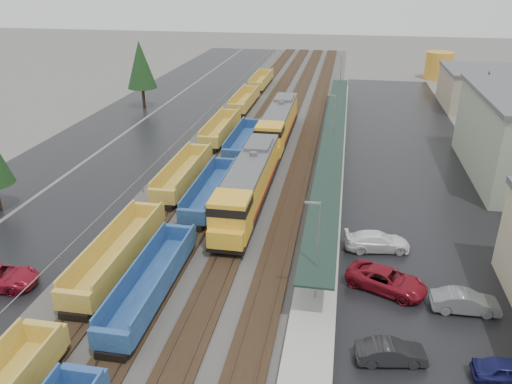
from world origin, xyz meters
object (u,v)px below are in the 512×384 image
locomotive_lead (248,185)px  storage_tank (439,66)px  locomotive_trail (278,124)px  well_string_blue (152,282)px  parked_car_east_a (391,353)px  parked_car_east_d (511,372)px  parked_car_east_e (465,302)px  parked_car_east_c (377,241)px  well_string_yellow (184,174)px  parked_car_east_b (387,280)px

locomotive_lead → storage_tank: bearing=68.3°
locomotive_trail → well_string_blue: 36.44m
locomotive_lead → well_string_blue: (-4.00, -15.20, -1.37)m
parked_car_east_a → parked_car_east_d: 6.54m
storage_tank → parked_car_east_e: bearing=-96.9°
parked_car_east_e → parked_car_east_c: bearing=35.0°
parked_car_east_c → parked_car_east_d: (6.80, -13.67, -0.08)m
well_string_yellow → well_string_blue: well_string_yellow is taller
locomotive_lead → locomotive_trail: 21.00m
parked_car_east_d → locomotive_lead: bearing=43.4°
locomotive_lead → parked_car_east_d: locomotive_lead is taller
parked_car_east_b → parked_car_east_e: size_ratio=1.27×
well_string_yellow → parked_car_east_a: (20.34, -23.66, -0.51)m
locomotive_lead → parked_car_east_a: 22.69m
well_string_blue → storage_tank: bearing=69.5°
well_string_yellow → parked_car_east_b: size_ratio=19.80×
parked_car_east_c → locomotive_lead: bearing=55.7°
locomotive_lead → parked_car_east_e: 22.02m
locomotive_lead → parked_car_east_c: (12.06, -5.71, -1.75)m
parked_car_east_b → parked_car_east_d: size_ratio=1.41×
well_string_yellow → parked_car_east_b: well_string_yellow is taller
well_string_yellow → storage_tank: size_ratio=20.39×
well_string_blue → parked_car_east_e: well_string_blue is taller
well_string_blue → parked_car_east_e: (21.63, 2.12, -0.41)m
storage_tank → parked_car_east_e: (-10.00, -82.65, -2.06)m
locomotive_lead → parked_car_east_b: size_ratio=3.63×
locomotive_trail → well_string_yellow: bearing=-116.1°
well_string_yellow → well_string_blue: bearing=-78.6°
parked_car_east_d → locomotive_trail: bearing=24.2°
locomotive_lead → parked_car_east_a: locomotive_lead is taller
well_string_yellow → well_string_blue: (4.00, -19.90, -0.05)m
parked_car_east_b → storage_tank: bearing=13.0°
storage_tank → parked_car_east_a: size_ratio=1.34×
locomotive_trail → parked_car_east_d: size_ratio=5.12×
locomotive_lead → locomotive_trail: bearing=90.0°
storage_tank → parked_car_east_e: 83.27m
well_string_yellow → parked_car_east_e: (25.63, -17.79, -0.46)m
storage_tank → parked_car_east_b: 82.41m
locomotive_trail → parked_car_east_b: locomotive_trail is taller
parked_car_east_b → parked_car_east_e: parked_car_east_b is taller
locomotive_lead → well_string_yellow: 9.37m
parked_car_east_e → storage_tank: bearing=-8.9°
parked_car_east_b → parked_car_east_e: bearing=-84.4°
locomotive_lead → well_string_yellow: bearing=149.5°
locomotive_trail → parked_car_east_a: size_ratio=5.02×
storage_tank → locomotive_lead: bearing=-111.7°
well_string_yellow → parked_car_east_d: well_string_yellow is taller
locomotive_lead → parked_car_east_d: 27.11m
well_string_yellow → parked_car_east_e: bearing=-34.8°
parked_car_east_e → locomotive_trail: bearing=25.3°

